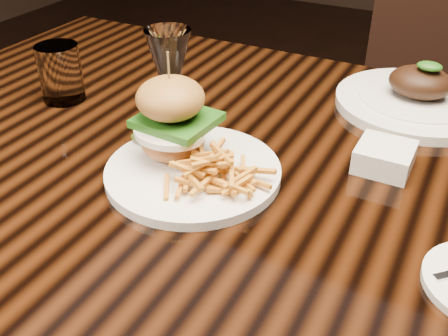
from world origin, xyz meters
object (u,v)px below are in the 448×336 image
at_px(burger_plate, 188,148).
at_px(chair_far, 442,92).
at_px(wine_glass, 169,62).
at_px(dining_table, 293,205).
at_px(far_dish, 417,98).

relative_size(burger_plate, chair_far, 0.28).
xyz_separation_m(burger_plate, wine_glass, (-0.07, 0.07, 0.10)).
xyz_separation_m(dining_table, far_dish, (0.12, 0.29, 0.09)).
relative_size(wine_glass, chair_far, 0.20).
bearing_deg(far_dish, burger_plate, -123.82).
bearing_deg(chair_far, wine_glass, -121.74).
height_order(wine_glass, far_dish, wine_glass).
xyz_separation_m(dining_table, burger_plate, (-0.14, -0.10, 0.12)).
bearing_deg(burger_plate, dining_table, 51.84).
distance_m(wine_glass, far_dish, 0.48).
bearing_deg(dining_table, chair_far, 81.66).
relative_size(far_dish, chair_far, 0.31).
height_order(dining_table, wine_glass, wine_glass).
distance_m(burger_plate, far_dish, 0.47).
height_order(dining_table, chair_far, chair_far).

